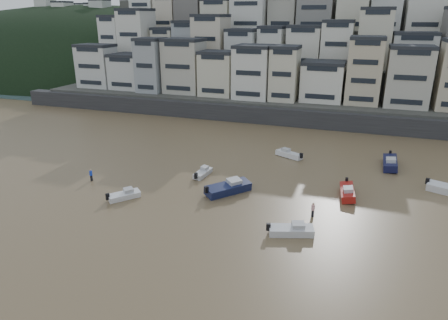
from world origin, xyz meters
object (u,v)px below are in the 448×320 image
at_px(boat_i, 390,161).
at_px(person_blue, 91,175).
at_px(boat_h, 289,153).
at_px(boat_f, 203,172).
at_px(boat_c, 228,187).
at_px(boat_e, 348,191).
at_px(person_pink, 313,210).
at_px(boat_a, 291,229).
at_px(boat_j, 124,195).

height_order(boat_i, person_blue, boat_i).
distance_m(boat_h, boat_f, 15.74).
height_order(boat_i, boat_c, boat_c).
height_order(boat_c, boat_f, boat_c).
relative_size(boat_h, boat_f, 1.16).
bearing_deg(person_blue, boat_e, 10.67).
bearing_deg(boat_f, person_pink, -108.09).
distance_m(boat_c, boat_a, 12.28).
relative_size(boat_i, boat_j, 1.54).
bearing_deg(boat_f, boat_i, -57.84).
relative_size(boat_e, boat_a, 1.11).
distance_m(boat_a, boat_f, 19.15).
relative_size(boat_i, boat_c, 0.99).
distance_m(boat_e, boat_a, 12.80).
bearing_deg(boat_i, boat_j, -53.11).
xyz_separation_m(boat_j, boat_h, (16.67, 22.24, 0.08)).
xyz_separation_m(boat_c, boat_a, (9.54, -7.72, -0.23)).
bearing_deg(person_pink, person_blue, 178.88).
height_order(boat_c, boat_h, boat_c).
relative_size(boat_j, boat_a, 0.86).
height_order(boat_e, person_blue, person_blue).
height_order(boat_f, person_pink, person_pink).
bearing_deg(boat_i, boat_c, -48.63).
bearing_deg(boat_h, boat_a, 126.83).
height_order(boat_i, boat_e, boat_i).
xyz_separation_m(boat_i, boat_a, (-10.64, -24.66, -0.22)).
distance_m(boat_c, person_pink, 11.53).
bearing_deg(boat_a, person_pink, 53.61).
height_order(boat_a, person_pink, person_pink).
bearing_deg(boat_j, boat_a, -55.56).
xyz_separation_m(boat_e, boat_h, (-9.68, 12.34, -0.10)).
bearing_deg(boat_f, boat_j, 153.77).
bearing_deg(boat_j, boat_c, -24.05).
bearing_deg(boat_a, boat_i, 48.80).
bearing_deg(boat_e, person_blue, -85.36).
relative_size(boat_i, boat_f, 1.57).
relative_size(boat_e, boat_h, 1.14).
bearing_deg(boat_c, boat_a, -89.72).
bearing_deg(boat_i, person_pink, -23.09).
xyz_separation_m(boat_j, person_pink, (22.90, 2.94, 0.28)).
bearing_deg(boat_j, person_blue, 104.12).
bearing_deg(boat_h, boat_c, 99.25).
relative_size(boat_a, person_blue, 2.92).
relative_size(boat_a, boat_h, 1.03).
xyz_separation_m(boat_h, person_blue, (-24.15, -18.71, 0.20)).
height_order(boat_j, boat_c, boat_c).
xyz_separation_m(boat_e, person_blue, (-33.83, -6.37, 0.10)).
height_order(boat_i, boat_a, boat_i).
bearing_deg(boat_e, boat_h, -147.91).
bearing_deg(person_blue, boat_j, -25.29).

